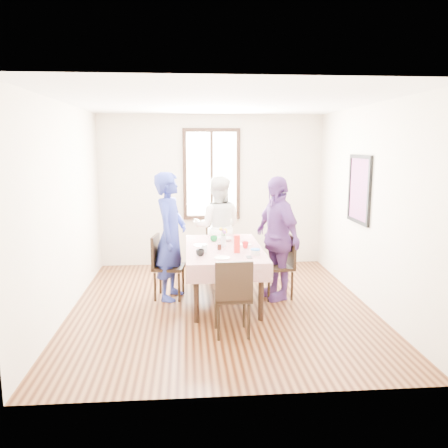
% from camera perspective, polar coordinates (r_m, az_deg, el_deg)
% --- Properties ---
extents(ground, '(4.50, 4.50, 0.00)m').
position_cam_1_polar(ground, '(6.26, -0.38, -10.29)').
color(ground, black).
rests_on(ground, ground).
extents(back_wall, '(4.00, 0.00, 4.00)m').
position_cam_1_polar(back_wall, '(8.16, -1.58, 4.21)').
color(back_wall, beige).
rests_on(back_wall, ground).
extents(right_wall, '(0.00, 4.50, 4.50)m').
position_cam_1_polar(right_wall, '(6.39, 17.80, 2.15)').
color(right_wall, beige).
rests_on(right_wall, ground).
extents(window_frame, '(1.02, 0.06, 1.62)m').
position_cam_1_polar(window_frame, '(8.11, -1.58, 6.30)').
color(window_frame, black).
rests_on(window_frame, back_wall).
extents(window_pane, '(0.90, 0.02, 1.50)m').
position_cam_1_polar(window_pane, '(8.12, -1.58, 6.31)').
color(window_pane, white).
rests_on(window_pane, back_wall).
extents(art_poster, '(0.04, 0.76, 0.96)m').
position_cam_1_polar(art_poster, '(6.64, 16.75, 4.22)').
color(art_poster, red).
rests_on(art_poster, right_wall).
extents(dining_table, '(0.92, 1.70, 0.75)m').
position_cam_1_polar(dining_table, '(6.37, -0.04, -6.36)').
color(dining_table, black).
rests_on(dining_table, ground).
extents(tablecloth, '(1.04, 1.82, 0.01)m').
position_cam_1_polar(tablecloth, '(6.28, -0.04, -3.02)').
color(tablecloth, '#5C0008').
rests_on(tablecloth, dining_table).
extents(chair_left, '(0.48, 0.48, 0.91)m').
position_cam_1_polar(chair_left, '(6.49, -6.95, -5.39)').
color(chair_left, black).
rests_on(chair_left, ground).
extents(chair_right, '(0.47, 0.47, 0.91)m').
position_cam_1_polar(chair_right, '(6.51, 6.71, -5.35)').
color(chair_right, black).
rests_on(chair_right, ground).
extents(chair_far, '(0.46, 0.46, 0.91)m').
position_cam_1_polar(chair_far, '(7.48, -0.76, -3.26)').
color(chair_far, black).
rests_on(chair_far, ground).
extents(chair_near, '(0.43, 0.43, 0.91)m').
position_cam_1_polar(chair_near, '(5.24, 1.01, -9.10)').
color(chair_near, black).
rests_on(chair_near, ground).
extents(person_left, '(0.59, 0.75, 1.80)m').
position_cam_1_polar(person_left, '(6.39, -6.85, -1.54)').
color(person_left, navy).
rests_on(person_left, ground).
extents(person_far, '(0.90, 0.74, 1.68)m').
position_cam_1_polar(person_far, '(7.38, -0.76, -0.39)').
color(person_far, white).
rests_on(person_far, ground).
extents(person_right, '(0.75, 1.11, 1.74)m').
position_cam_1_polar(person_right, '(6.41, 6.61, -1.76)').
color(person_right, '#5C337A').
rests_on(person_right, ground).
extents(mug_black, '(0.14, 0.14, 0.09)m').
position_cam_1_polar(mug_black, '(5.79, -3.03, -3.63)').
color(mug_black, black).
rests_on(mug_black, tablecloth).
extents(mug_flag, '(0.12, 0.12, 0.09)m').
position_cam_1_polar(mug_flag, '(6.23, 2.71, -2.66)').
color(mug_flag, red).
rests_on(mug_flag, tablecloth).
extents(mug_green, '(0.15, 0.15, 0.08)m').
position_cam_1_polar(mug_green, '(6.65, -1.30, -1.86)').
color(mug_green, '#0C7226').
rests_on(mug_green, tablecloth).
extents(serving_bowl, '(0.20, 0.20, 0.05)m').
position_cam_1_polar(serving_bowl, '(6.70, 0.24, -1.93)').
color(serving_bowl, white).
rests_on(serving_bowl, tablecloth).
extents(juice_carton, '(0.08, 0.08, 0.24)m').
position_cam_1_polar(juice_carton, '(5.95, 1.64, -2.51)').
color(juice_carton, red).
rests_on(juice_carton, tablecloth).
extents(butter_tub, '(0.12, 0.12, 0.06)m').
position_cam_1_polar(butter_tub, '(5.88, 3.97, -3.56)').
color(butter_tub, white).
rests_on(butter_tub, tablecloth).
extents(jam_jar, '(0.06, 0.06, 0.08)m').
position_cam_1_polar(jam_jar, '(6.11, -0.58, -2.94)').
color(jam_jar, black).
rests_on(jam_jar, tablecloth).
extents(drinking_glass, '(0.08, 0.08, 0.11)m').
position_cam_1_polar(drinking_glass, '(5.96, -2.53, -3.10)').
color(drinking_glass, silver).
rests_on(drinking_glass, tablecloth).
extents(smartphone, '(0.07, 0.13, 0.01)m').
position_cam_1_polar(smartphone, '(5.73, 3.21, -4.19)').
color(smartphone, black).
rests_on(smartphone, tablecloth).
extents(flower_vase, '(0.08, 0.08, 0.15)m').
position_cam_1_polar(flower_vase, '(6.31, -0.10, -2.18)').
color(flower_vase, silver).
rests_on(flower_vase, tablecloth).
extents(plate_left, '(0.20, 0.20, 0.01)m').
position_cam_1_polar(plate_left, '(6.38, -2.94, -2.71)').
color(plate_left, white).
rests_on(plate_left, tablecloth).
extents(plate_right, '(0.20, 0.20, 0.01)m').
position_cam_1_polar(plate_right, '(6.43, 2.61, -2.60)').
color(plate_right, white).
rests_on(plate_right, tablecloth).
extents(plate_far, '(0.20, 0.20, 0.01)m').
position_cam_1_polar(plate_far, '(6.93, -0.41, -1.68)').
color(plate_far, white).
rests_on(plate_far, tablecloth).
extents(plate_near, '(0.20, 0.20, 0.01)m').
position_cam_1_polar(plate_near, '(5.68, -0.24, -4.29)').
color(plate_near, white).
rests_on(plate_near, tablecloth).
extents(butter_lid, '(0.12, 0.12, 0.01)m').
position_cam_1_polar(butter_lid, '(5.87, 3.97, -3.21)').
color(butter_lid, blue).
rests_on(butter_lid, butter_tub).
extents(flower_bunch, '(0.09, 0.09, 0.10)m').
position_cam_1_polar(flower_bunch, '(6.29, -0.10, -1.07)').
color(flower_bunch, yellow).
rests_on(flower_bunch, flower_vase).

